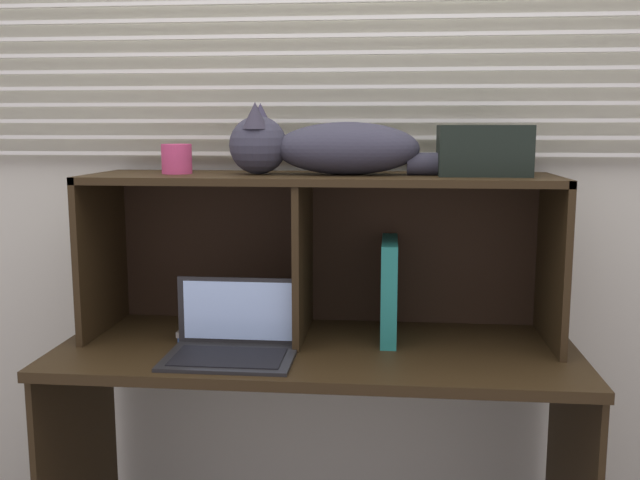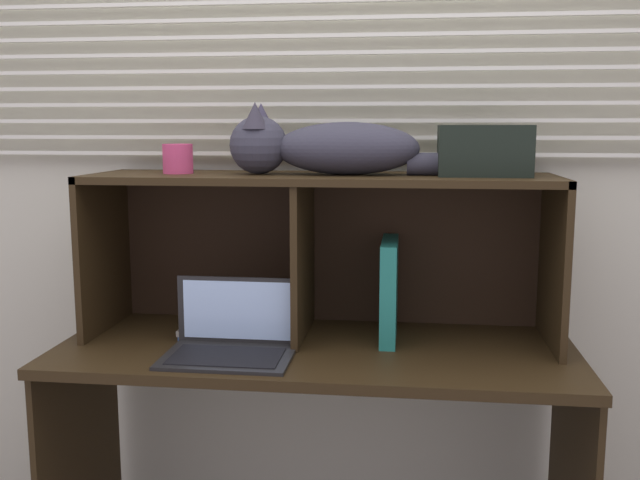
{
  "view_description": "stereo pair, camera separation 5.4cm",
  "coord_description": "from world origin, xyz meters",
  "px_view_note": "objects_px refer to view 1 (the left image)",
  "views": [
    {
      "loc": [
        0.21,
        -1.79,
        1.36
      ],
      "look_at": [
        0.0,
        0.31,
        1.03
      ],
      "focal_mm": 40.08,
      "sensor_mm": 36.0,
      "label": 1
    },
    {
      "loc": [
        0.26,
        -1.79,
        1.36
      ],
      "look_at": [
        0.0,
        0.31,
        1.03
      ],
      "focal_mm": 40.08,
      "sensor_mm": 36.0,
      "label": 2
    }
  ],
  "objects_px": {
    "binder_upright": "(389,289)",
    "cat": "(325,147)",
    "laptop": "(232,341)",
    "small_basket": "(177,159)",
    "book_stack": "(218,327)",
    "storage_box": "(483,150)"
  },
  "relations": [
    {
      "from": "binder_upright",
      "to": "small_basket",
      "type": "bearing_deg",
      "value": 180.0
    },
    {
      "from": "laptop",
      "to": "book_stack",
      "type": "relative_size",
      "value": 1.44
    },
    {
      "from": "cat",
      "to": "binder_upright",
      "type": "distance_m",
      "value": 0.47
    },
    {
      "from": "storage_box",
      "to": "small_basket",
      "type": "bearing_deg",
      "value": 180.0
    },
    {
      "from": "small_basket",
      "to": "storage_box",
      "type": "bearing_deg",
      "value": 0.0
    },
    {
      "from": "cat",
      "to": "storage_box",
      "type": "distance_m",
      "value": 0.46
    },
    {
      "from": "small_basket",
      "to": "storage_box",
      "type": "relative_size",
      "value": 0.35
    },
    {
      "from": "book_stack",
      "to": "small_basket",
      "type": "relative_size",
      "value": 2.71
    },
    {
      "from": "storage_box",
      "to": "book_stack",
      "type": "bearing_deg",
      "value": 179.93
    },
    {
      "from": "cat",
      "to": "storage_box",
      "type": "xyz_separation_m",
      "value": [
        0.46,
        -0.0,
        -0.01
      ]
    },
    {
      "from": "laptop",
      "to": "binder_upright",
      "type": "distance_m",
      "value": 0.5
    },
    {
      "from": "cat",
      "to": "laptop",
      "type": "relative_size",
      "value": 2.18
    },
    {
      "from": "laptop",
      "to": "small_basket",
      "type": "relative_size",
      "value": 3.9
    },
    {
      "from": "small_basket",
      "to": "storage_box",
      "type": "xyz_separation_m",
      "value": [
        0.91,
        0.0,
        0.03
      ]
    },
    {
      "from": "laptop",
      "to": "binder_upright",
      "type": "bearing_deg",
      "value": 26.41
    },
    {
      "from": "book_stack",
      "to": "cat",
      "type": "bearing_deg",
      "value": -0.17
    },
    {
      "from": "laptop",
      "to": "binder_upright",
      "type": "height_order",
      "value": "binder_upright"
    },
    {
      "from": "binder_upright",
      "to": "storage_box",
      "type": "bearing_deg",
      "value": 0.0
    },
    {
      "from": "cat",
      "to": "book_stack",
      "type": "bearing_deg",
      "value": 179.83
    },
    {
      "from": "book_stack",
      "to": "laptop",
      "type": "bearing_deg",
      "value": -66.55
    },
    {
      "from": "book_stack",
      "to": "small_basket",
      "type": "height_order",
      "value": "small_basket"
    },
    {
      "from": "binder_upright",
      "to": "cat",
      "type": "bearing_deg",
      "value": 180.0
    }
  ]
}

